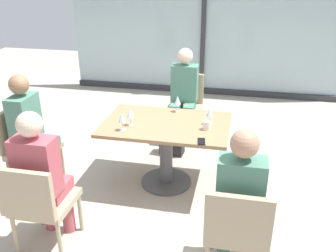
{
  "coord_description": "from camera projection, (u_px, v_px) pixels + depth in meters",
  "views": [
    {
      "loc": [
        0.74,
        -3.48,
        2.28
      ],
      "look_at": [
        0.0,
        0.1,
        0.65
      ],
      "focal_mm": 39.71,
      "sensor_mm": 36.0,
      "label": 1
    }
  ],
  "objects": [
    {
      "name": "dining_table_main",
      "position": [
        166.0,
        138.0,
        3.96
      ],
      "size": [
        1.32,
        0.87,
        0.73
      ],
      "color": "#997551",
      "rests_on": "ground_plane"
    },
    {
      "name": "window_wall_backdrop",
      "position": [
        204.0,
        27.0,
        6.55
      ],
      "size": [
        4.86,
        0.1,
        2.7
      ],
      "color": "#9FB7BC",
      "rests_on": "ground_plane"
    },
    {
      "name": "chair_front_left",
      "position": [
        38.0,
        201.0,
        3.01
      ],
      "size": [
        0.46,
        0.5,
        0.87
      ],
      "color": "tan",
      "rests_on": "ground_plane"
    },
    {
      "name": "chair_near_window",
      "position": [
        185.0,
        103.0,
        5.1
      ],
      "size": [
        0.46,
        0.51,
        0.87
      ],
      "color": "tan",
      "rests_on": "ground_plane"
    },
    {
      "name": "ground_plane",
      "position": [
        166.0,
        182.0,
        4.18
      ],
      "size": [
        12.0,
        12.0,
        0.0
      ],
      "primitive_type": "plane",
      "color": "#A89E8E"
    },
    {
      "name": "person_front_left",
      "position": [
        42.0,
        173.0,
        3.03
      ],
      "size": [
        0.34,
        0.39,
        1.26
      ],
      "color": "#B24C56",
      "rests_on": "ground_plane"
    },
    {
      "name": "handbag_0",
      "position": [
        172.0,
        144.0,
        4.75
      ],
      "size": [
        0.32,
        0.19,
        0.28
      ],
      "primitive_type": "cube",
      "rotation": [
        0.0,
        0.0,
        -0.11
      ],
      "color": "#232328",
      "rests_on": "ground_plane"
    },
    {
      "name": "wine_glass_2",
      "position": [
        130.0,
        113.0,
        3.78
      ],
      "size": [
        0.07,
        0.07,
        0.18
      ],
      "color": "silver",
      "rests_on": "dining_table_main"
    },
    {
      "name": "cell_phone_on_table",
      "position": [
        201.0,
        141.0,
        3.48
      ],
      "size": [
        0.09,
        0.15,
        0.01
      ],
      "primitive_type": "cube",
      "rotation": [
        0.0,
        0.0,
        0.14
      ],
      "color": "black",
      "rests_on": "dining_table_main"
    },
    {
      "name": "chair_front_right",
      "position": [
        237.0,
        228.0,
        2.72
      ],
      "size": [
        0.46,
        0.5,
        0.87
      ],
      "color": "tan",
      "rests_on": "ground_plane"
    },
    {
      "name": "wine_glass_0",
      "position": [
        178.0,
        101.0,
        4.12
      ],
      "size": [
        0.07,
        0.07,
        0.18
      ],
      "color": "silver",
      "rests_on": "dining_table_main"
    },
    {
      "name": "wine_glass_3",
      "position": [
        210.0,
        112.0,
        3.8
      ],
      "size": [
        0.07,
        0.07,
        0.18
      ],
      "color": "silver",
      "rests_on": "dining_table_main"
    },
    {
      "name": "person_near_window",
      "position": [
        184.0,
        91.0,
        4.92
      ],
      "size": [
        0.34,
        0.39,
        1.26
      ],
      "color": "#4C7F6B",
      "rests_on": "ground_plane"
    },
    {
      "name": "chair_side_end",
      "position": [
        25.0,
        144.0,
        3.96
      ],
      "size": [
        0.5,
        0.46,
        0.87
      ],
      "color": "tan",
      "rests_on": "ground_plane"
    },
    {
      "name": "handbag_1",
      "position": [
        0.0,
        190.0,
        3.8
      ],
      "size": [
        0.33,
        0.22,
        0.28
      ],
      "primitive_type": "cube",
      "rotation": [
        0.0,
        0.0,
        0.23
      ],
      "color": "#232328",
      "rests_on": "ground_plane"
    },
    {
      "name": "person_side_end",
      "position": [
        31.0,
        127.0,
        3.86
      ],
      "size": [
        0.39,
        0.34,
        1.26
      ],
      "color": "#4C7F6B",
      "rests_on": "ground_plane"
    },
    {
      "name": "wine_glass_1",
      "position": [
        122.0,
        118.0,
        3.67
      ],
      "size": [
        0.07,
        0.07,
        0.18
      ],
      "color": "silver",
      "rests_on": "dining_table_main"
    },
    {
      "name": "coffee_cup",
      "position": [
        207.0,
        125.0,
        3.72
      ],
      "size": [
        0.08,
        0.08,
        0.09
      ],
      "primitive_type": "cylinder",
      "color": "white",
      "rests_on": "dining_table_main"
    },
    {
      "name": "person_front_right",
      "position": [
        240.0,
        196.0,
        2.73
      ],
      "size": [
        0.34,
        0.39,
        1.26
      ],
      "color": "#4C7F6B",
      "rests_on": "ground_plane"
    }
  ]
}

